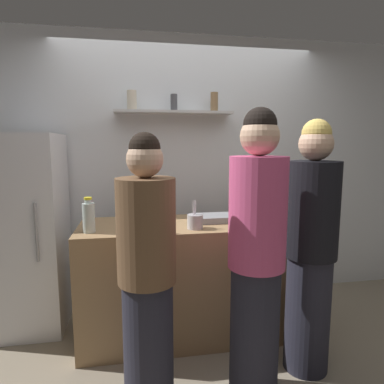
{
  "coord_description": "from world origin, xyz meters",
  "views": [
    {
      "loc": [
        -0.52,
        -2.07,
        1.56
      ],
      "look_at": [
        -0.07,
        0.51,
        1.18
      ],
      "focal_mm": 31.24,
      "sensor_mm": 36.0,
      "label": 1
    }
  ],
  "objects_px": {
    "person_brown_jacket": "(147,275)",
    "baking_pan": "(217,218)",
    "water_bottle_plastic": "(89,217)",
    "wine_bottle_green_glass": "(149,203)",
    "person_blonde": "(311,250)",
    "wine_bottle_pale_glass": "(128,214)",
    "utensil_holder": "(195,221)",
    "person_pink_top": "(256,259)",
    "refrigerator": "(28,233)"
  },
  "relations": [
    {
      "from": "wine_bottle_pale_glass",
      "to": "person_blonde",
      "type": "relative_size",
      "value": 0.2
    },
    {
      "from": "refrigerator",
      "to": "wine_bottle_green_glass",
      "type": "bearing_deg",
      "value": -4.74
    },
    {
      "from": "person_blonde",
      "to": "utensil_holder",
      "type": "bearing_deg",
      "value": -115.81
    },
    {
      "from": "baking_pan",
      "to": "person_pink_top",
      "type": "bearing_deg",
      "value": -86.83
    },
    {
      "from": "wine_bottle_green_glass",
      "to": "person_brown_jacket",
      "type": "xyz_separation_m",
      "value": [
        -0.06,
        -0.97,
        -0.26
      ]
    },
    {
      "from": "person_pink_top",
      "to": "person_blonde",
      "type": "relative_size",
      "value": 1.03
    },
    {
      "from": "baking_pan",
      "to": "person_brown_jacket",
      "type": "distance_m",
      "value": 0.97
    },
    {
      "from": "person_brown_jacket",
      "to": "baking_pan",
      "type": "bearing_deg",
      "value": 49.49
    },
    {
      "from": "wine_bottle_pale_glass",
      "to": "person_blonde",
      "type": "xyz_separation_m",
      "value": [
        1.21,
        -0.38,
        -0.21
      ]
    },
    {
      "from": "person_pink_top",
      "to": "wine_bottle_green_glass",
      "type": "bearing_deg",
      "value": -115.4
    },
    {
      "from": "wine_bottle_pale_glass",
      "to": "water_bottle_plastic",
      "type": "distance_m",
      "value": 0.28
    },
    {
      "from": "person_brown_jacket",
      "to": "person_pink_top",
      "type": "bearing_deg",
      "value": -5.95
    },
    {
      "from": "utensil_holder",
      "to": "water_bottle_plastic",
      "type": "xyz_separation_m",
      "value": [
        -0.77,
        0.03,
        0.06
      ]
    },
    {
      "from": "wine_bottle_green_glass",
      "to": "person_brown_jacket",
      "type": "relative_size",
      "value": 0.21
    },
    {
      "from": "wine_bottle_pale_glass",
      "to": "person_brown_jacket",
      "type": "distance_m",
      "value": 0.58
    },
    {
      "from": "wine_bottle_pale_glass",
      "to": "utensil_holder",
      "type": "bearing_deg",
      "value": 1.95
    },
    {
      "from": "baking_pan",
      "to": "person_pink_top",
      "type": "relative_size",
      "value": 0.19
    },
    {
      "from": "refrigerator",
      "to": "baking_pan",
      "type": "height_order",
      "value": "refrigerator"
    },
    {
      "from": "utensil_holder",
      "to": "baking_pan",
      "type": "bearing_deg",
      "value": 44.35
    },
    {
      "from": "baking_pan",
      "to": "wine_bottle_green_glass",
      "type": "xyz_separation_m",
      "value": [
        -0.54,
        0.23,
        0.11
      ]
    },
    {
      "from": "refrigerator",
      "to": "person_brown_jacket",
      "type": "relative_size",
      "value": 1.01
    },
    {
      "from": "baking_pan",
      "to": "person_blonde",
      "type": "bearing_deg",
      "value": -51.37
    },
    {
      "from": "baking_pan",
      "to": "water_bottle_plastic",
      "type": "xyz_separation_m",
      "value": [
        -0.99,
        -0.19,
        0.09
      ]
    },
    {
      "from": "water_bottle_plastic",
      "to": "person_pink_top",
      "type": "distance_m",
      "value": 1.21
    },
    {
      "from": "baking_pan",
      "to": "person_pink_top",
      "type": "distance_m",
      "value": 0.8
    },
    {
      "from": "utensil_holder",
      "to": "person_pink_top",
      "type": "height_order",
      "value": "person_pink_top"
    },
    {
      "from": "water_bottle_plastic",
      "to": "person_brown_jacket",
      "type": "distance_m",
      "value": 0.71
    },
    {
      "from": "person_brown_jacket",
      "to": "person_blonde",
      "type": "xyz_separation_m",
      "value": [
        1.1,
        0.12,
        0.05
      ]
    },
    {
      "from": "person_blonde",
      "to": "wine_bottle_pale_glass",
      "type": "bearing_deg",
      "value": -104.28
    },
    {
      "from": "baking_pan",
      "to": "person_brown_jacket",
      "type": "height_order",
      "value": "person_brown_jacket"
    },
    {
      "from": "water_bottle_plastic",
      "to": "wine_bottle_green_glass",
      "type": "bearing_deg",
      "value": 43.39
    },
    {
      "from": "person_brown_jacket",
      "to": "person_blonde",
      "type": "distance_m",
      "value": 1.1
    },
    {
      "from": "utensil_holder",
      "to": "water_bottle_plastic",
      "type": "relative_size",
      "value": 0.86
    },
    {
      "from": "refrigerator",
      "to": "person_blonde",
      "type": "xyz_separation_m",
      "value": [
        2.05,
        -0.93,
        0.03
      ]
    },
    {
      "from": "baking_pan",
      "to": "water_bottle_plastic",
      "type": "relative_size",
      "value": 1.34
    },
    {
      "from": "water_bottle_plastic",
      "to": "person_pink_top",
      "type": "bearing_deg",
      "value": -30.06
    },
    {
      "from": "wine_bottle_green_glass",
      "to": "refrigerator",
      "type": "bearing_deg",
      "value": 175.26
    },
    {
      "from": "water_bottle_plastic",
      "to": "person_brown_jacket",
      "type": "relative_size",
      "value": 0.16
    },
    {
      "from": "water_bottle_plastic",
      "to": "person_blonde",
      "type": "relative_size",
      "value": 0.15
    },
    {
      "from": "person_pink_top",
      "to": "refrigerator",
      "type": "bearing_deg",
      "value": -90.03
    },
    {
      "from": "refrigerator",
      "to": "person_blonde",
      "type": "height_order",
      "value": "person_blonde"
    },
    {
      "from": "baking_pan",
      "to": "person_blonde",
      "type": "distance_m",
      "value": 0.8
    },
    {
      "from": "utensil_holder",
      "to": "person_pink_top",
      "type": "distance_m",
      "value": 0.64
    },
    {
      "from": "wine_bottle_pale_glass",
      "to": "water_bottle_plastic",
      "type": "bearing_deg",
      "value": 171.35
    },
    {
      "from": "baking_pan",
      "to": "utensil_holder",
      "type": "distance_m",
      "value": 0.31
    },
    {
      "from": "baking_pan",
      "to": "wine_bottle_green_glass",
      "type": "relative_size",
      "value": 1.0
    },
    {
      "from": "baking_pan",
      "to": "person_brown_jacket",
      "type": "relative_size",
      "value": 0.21
    },
    {
      "from": "wine_bottle_green_glass",
      "to": "baking_pan",
      "type": "bearing_deg",
      "value": -22.66
    },
    {
      "from": "utensil_holder",
      "to": "person_brown_jacket",
      "type": "distance_m",
      "value": 0.67
    },
    {
      "from": "person_brown_jacket",
      "to": "refrigerator",
      "type": "bearing_deg",
      "value": 130.76
    }
  ]
}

